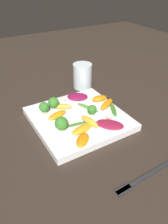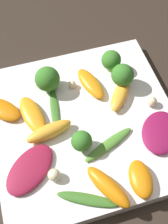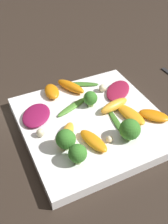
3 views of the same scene
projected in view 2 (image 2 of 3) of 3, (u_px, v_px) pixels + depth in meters
name	position (u px, v px, depth m)	size (l,w,h in m)	color
ground_plane	(84.00, 129.00, 0.51)	(2.40, 2.40, 0.00)	#2D231C
plate	(84.00, 125.00, 0.50)	(0.29, 0.29, 0.02)	white
radicchio_leaf_0	(30.00, 169.00, 0.44)	(0.10, 0.09, 0.01)	maroon
radicchio_leaf_1	(161.00, 132.00, 0.48)	(0.09, 0.10, 0.01)	maroon
orange_segment_0	(32.00, 115.00, 0.49)	(0.05, 0.08, 0.02)	orange
orange_segment_1	(105.00, 188.00, 0.42)	(0.06, 0.08, 0.02)	orange
orange_segment_2	(120.00, 95.00, 0.51)	(0.06, 0.07, 0.02)	#FCAD33
orange_segment_3	(49.00, 131.00, 0.47)	(0.08, 0.04, 0.02)	#FCAD33
orange_segment_4	(141.00, 179.00, 0.43)	(0.04, 0.06, 0.02)	orange
orange_segment_5	(3.00, 109.00, 0.50)	(0.07, 0.07, 0.01)	orange
orange_segment_6	(91.00, 83.00, 0.52)	(0.04, 0.08, 0.02)	orange
broccoli_floret_0	(111.00, 60.00, 0.53)	(0.03, 0.03, 0.04)	#7A9E51
broccoli_floret_1	(47.00, 79.00, 0.51)	(0.04, 0.04, 0.04)	#84AD5B
broccoli_floret_2	(123.00, 75.00, 0.51)	(0.04, 0.04, 0.04)	#84AD5B
broccoli_floret_3	(82.00, 141.00, 0.45)	(0.03, 0.03, 0.04)	#7A9E51
arugula_sprig_0	(87.00, 199.00, 0.42)	(0.08, 0.05, 0.01)	#3D7528
arugula_sprig_1	(55.00, 109.00, 0.50)	(0.03, 0.09, 0.00)	#3D7528
arugula_sprig_2	(109.00, 144.00, 0.47)	(0.09, 0.05, 0.01)	#518E33
macadamia_nut_0	(54.00, 175.00, 0.44)	(0.02, 0.02, 0.02)	beige
macadamia_nut_1	(152.00, 102.00, 0.50)	(0.02, 0.02, 0.02)	beige
macadamia_nut_2	(70.00, 85.00, 0.52)	(0.01, 0.01, 0.01)	beige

